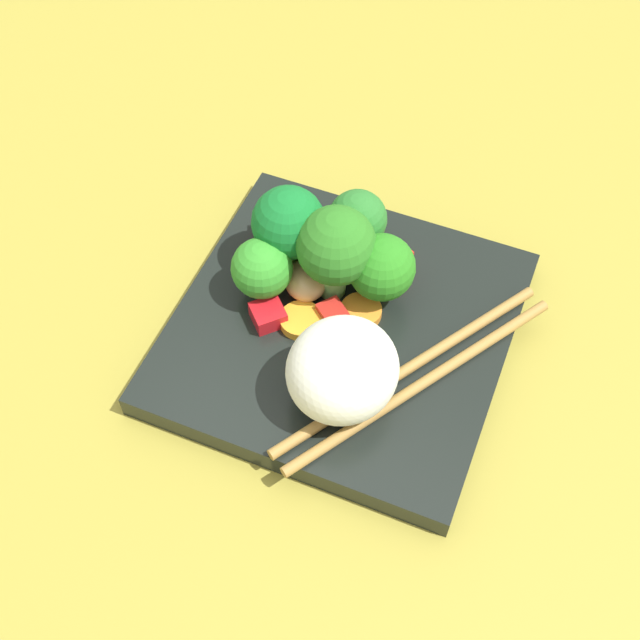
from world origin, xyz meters
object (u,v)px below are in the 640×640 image
square_plate (342,331)px  rice_mound (342,370)px  carrot_slice_1 (301,320)px  broccoli_floret_2 (382,268)px  chopstick_pair (416,376)px

square_plate → rice_mound: bearing=23.9°
rice_mound → carrot_slice_1: size_ratio=2.45×
broccoli_floret_2 → chopstick_pair: 8.11cm
rice_mound → chopstick_pair: bearing=129.7°
square_plate → broccoli_floret_2: bearing=156.9°
carrot_slice_1 → broccoli_floret_2: bearing=138.6°
square_plate → broccoli_floret_2: (-3.42, 1.46, 4.36)cm
carrot_slice_1 → chopstick_pair: (0.84, 9.25, 0.01)cm
carrot_slice_1 → square_plate: bearing=115.7°
carrot_slice_1 → rice_mound: bearing=50.5°
chopstick_pair → square_plate: bearing=101.3°
square_plate → rice_mound: (5.54, 2.46, 4.27)cm
rice_mound → broccoli_floret_2: bearing=-173.6°
rice_mound → chopstick_pair: rice_mound is taller
broccoli_floret_2 → chopstick_pair: bearing=42.6°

